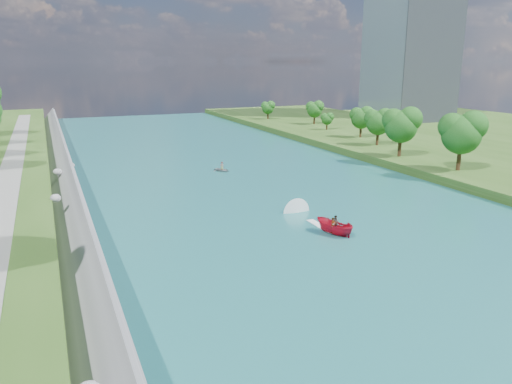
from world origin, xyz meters
name	(u,v)px	position (x,y,z in m)	size (l,w,h in m)	color
ground	(360,254)	(0.00, 0.00, 0.00)	(260.00, 260.00, 0.00)	#2D5119
river_water	(275,203)	(0.00, 20.00, 0.05)	(55.00, 240.00, 0.10)	#19585F
riprap_bank	(70,215)	(-25.84, 18.99, 1.80)	(5.31, 236.00, 4.67)	slate
riverside_path	(2,204)	(-32.50, 20.00, 3.55)	(3.00, 200.00, 0.10)	gray
office_tower	(412,24)	(82.50, 95.00, 30.00)	(22.00, 22.00, 60.00)	gray
trees_east	(511,146)	(36.25, 14.66, 6.25)	(15.19, 146.93, 11.03)	#124413
motorboat	(329,224)	(0.62, 7.12, 0.88)	(3.60, 19.26, 2.06)	#B70E24
raft	(222,169)	(-0.03, 41.44, 0.47)	(3.39, 3.69, 1.63)	gray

